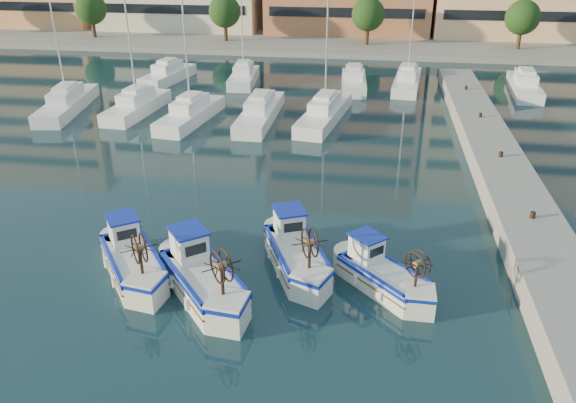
% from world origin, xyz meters
% --- Properties ---
extents(ground, '(300.00, 300.00, 0.00)m').
position_xyz_m(ground, '(0.00, 0.00, 0.00)').
color(ground, '#17343D').
rests_on(ground, ground).
extents(quay, '(3.00, 60.00, 1.20)m').
position_xyz_m(quay, '(13.00, 8.00, 0.60)').
color(quay, gray).
rests_on(quay, ground).
extents(yacht_marina, '(41.49, 22.44, 11.50)m').
position_xyz_m(yacht_marina, '(-3.23, 27.99, 0.53)').
color(yacht_marina, white).
rests_on(yacht_marina, ground).
extents(fishing_boat_a, '(4.11, 4.65, 2.88)m').
position_xyz_m(fishing_boat_a, '(-4.24, 0.37, 0.79)').
color(fishing_boat_a, white).
rests_on(fishing_boat_a, ground).
extents(fishing_boat_b, '(4.50, 4.87, 3.05)m').
position_xyz_m(fishing_boat_b, '(-0.92, -0.57, 0.84)').
color(fishing_boat_b, white).
rests_on(fishing_boat_b, ground).
extents(fishing_boat_c, '(3.53, 4.83, 2.91)m').
position_xyz_m(fishing_boat_c, '(2.49, 1.99, 0.80)').
color(fishing_boat_c, white).
rests_on(fishing_boat_c, ground).
extents(fishing_boat_d, '(3.94, 3.96, 2.56)m').
position_xyz_m(fishing_boat_d, '(6.15, 0.95, 0.71)').
color(fishing_boat_d, white).
rests_on(fishing_boat_d, ground).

